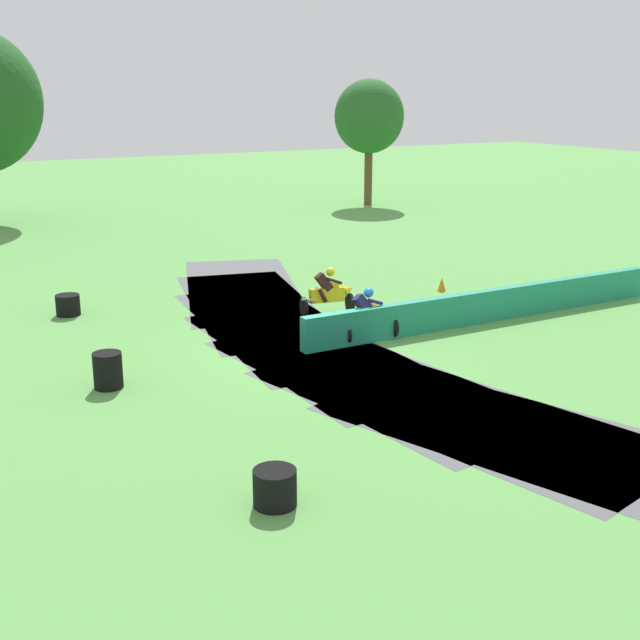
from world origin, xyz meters
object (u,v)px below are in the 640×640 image
Objects in this scene: motorcycle_lead_yellow at (329,293)px; tire_stack_near at (68,305)px; tire_stack_mid_a at (108,370)px; traffic_cone at (442,284)px; tire_stack_mid_b at (275,488)px; motorcycle_chase_orange at (369,316)px.

tire_stack_near is at bearing 151.45° from motorcycle_lead_yellow.
tire_stack_mid_a is at bearing -158.01° from motorcycle_lead_yellow.
motorcycle_lead_yellow reaches higher than tire_stack_near.
tire_stack_mid_a is at bearing -162.65° from traffic_cone.
motorcycle_lead_yellow is 3.89× the size of traffic_cone.
traffic_cone is (11.79, 3.68, -0.18)m from tire_stack_mid_a.
tire_stack_mid_a is 12.35m from traffic_cone.
tire_stack_near is 13.02m from tire_stack_mid_b.
traffic_cone is at bearing -14.08° from tire_stack_near.
motorcycle_chase_orange is (-0.26, -2.59, -0.02)m from motorcycle_lead_yellow.
tire_stack_near and tire_stack_mid_b have the same top height.
motorcycle_chase_orange is at bearing 48.66° from tire_stack_mid_b.
motorcycle_lead_yellow reaches higher than tire_stack_mid_a.
motorcycle_chase_orange is 8.89m from tire_stack_near.
motorcycle_lead_yellow is 4.70m from traffic_cone.
tire_stack_mid_b is (-6.26, -9.41, -0.36)m from motorcycle_lead_yellow.
tire_stack_near is at bearing 165.92° from traffic_cone.
motorcycle_lead_yellow reaches higher than motorcycle_chase_orange.
tire_stack_mid_a reaches higher than tire_stack_mid_b.
tire_stack_mid_a is at bearing -94.80° from tire_stack_near.
tire_stack_near is 1.56× the size of traffic_cone.
tire_stack_near is 6.53m from tire_stack_mid_a.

